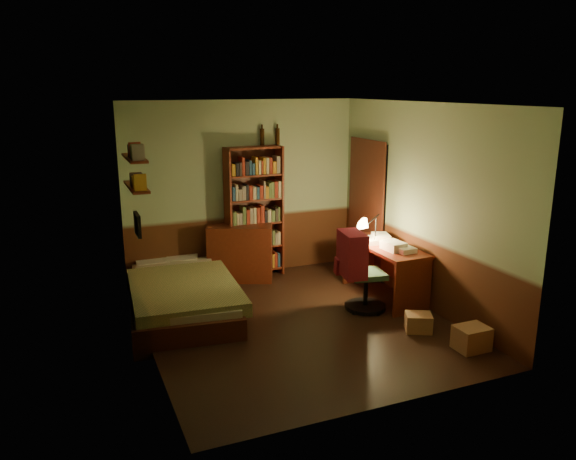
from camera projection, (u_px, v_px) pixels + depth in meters
name	position (u px, v px, depth m)	size (l,w,h in m)	color
floor	(296.00, 323.00, 6.82)	(3.50, 4.00, 0.02)	black
ceiling	(297.00, 103.00, 6.17)	(3.50, 4.00, 0.02)	silver
wall_back	(243.00, 190.00, 8.29)	(3.50, 0.02, 2.60)	#92AC83
wall_left	(141.00, 233.00, 5.84)	(0.02, 4.00, 2.60)	#92AC83
wall_right	(423.00, 206.00, 7.15)	(0.02, 4.00, 2.60)	#92AC83
wall_front	(391.00, 269.00, 4.70)	(3.50, 0.02, 2.60)	#92AC83
doorway	(367.00, 209.00, 8.37)	(0.06, 0.90, 2.00)	black
door_trim	(365.00, 209.00, 8.36)	(0.02, 0.98, 2.08)	#3C180F
bed	(181.00, 283.00, 7.16)	(1.22, 2.29, 0.68)	olive
dresser	(240.00, 252.00, 8.25)	(0.93, 0.47, 0.83)	#5E2112
mini_stereo	(242.00, 217.00, 8.26)	(0.29, 0.23, 0.16)	#B2B2B7
bookshelf	(254.00, 213.00, 8.28)	(0.83, 0.26, 1.94)	#5E2112
bottle_left	(262.00, 137.00, 8.17)	(0.06, 0.06, 0.24)	black
bottle_right	(277.00, 136.00, 8.26)	(0.06, 0.06, 0.24)	black
desk	(384.00, 271.00, 7.56)	(0.56, 1.36, 0.73)	#5E2112
paper_stack	(381.00, 238.00, 7.60)	(0.21, 0.28, 0.11)	silver
desk_lamp	(376.00, 219.00, 7.44)	(0.21, 0.21, 0.68)	black
office_chair	(367.00, 269.00, 7.10)	(0.54, 0.48, 1.09)	#30583D
red_jacket	(360.00, 205.00, 6.87)	(0.26, 0.48, 0.56)	maroon
wall_shelf_lower	(136.00, 187.00, 6.80)	(0.20, 0.90, 0.03)	#5E2112
wall_shelf_upper	(134.00, 158.00, 6.71)	(0.20, 0.90, 0.03)	#5E2112
framed_picture	(137.00, 225.00, 6.41)	(0.04, 0.32, 0.26)	black
cardboard_box_a	(472.00, 338.00, 6.09)	(0.35, 0.28, 0.26)	#9F724C
cardboard_box_b	(418.00, 322.00, 6.56)	(0.30, 0.24, 0.21)	#9F724C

